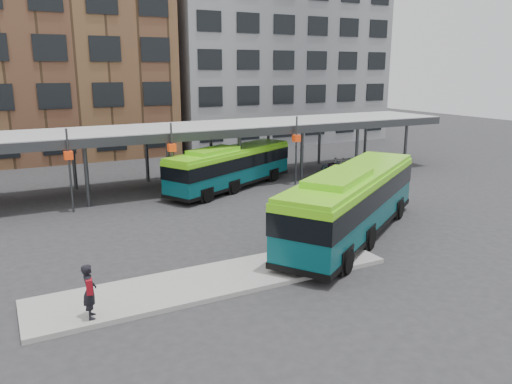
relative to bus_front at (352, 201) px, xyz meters
The scene contains 9 objects.
ground 3.21m from the bus_front, 154.13° to the left, with size 120.00×120.00×0.00m, color #28282B.
boarding_island 8.27m from the bus_front, 166.77° to the right, with size 14.00×3.00×0.18m, color gray.
canopy 14.38m from the bus_front, 99.82° to the left, with size 40.00×6.53×4.80m.
building_brick 36.55m from the bus_front, 110.46° to the left, with size 26.00×14.00×22.00m, color brown.
building_grey 36.76m from the bus_front, 67.65° to the left, with size 24.00×14.00×20.00m, color slate.
bus_front is the anchor object (origin of this frame).
bus_rear 11.93m from the bus_front, 94.51° to the left, with size 10.76×6.98×3.00m.
pedestrian 13.08m from the bus_front, 167.36° to the right, with size 0.52×0.72×1.83m.
bike_rack 17.42m from the bus_front, 49.59° to the left, with size 7.61×1.67×1.06m.
Camera 1 is at (-12.49, -19.50, 8.03)m, focal length 35.00 mm.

